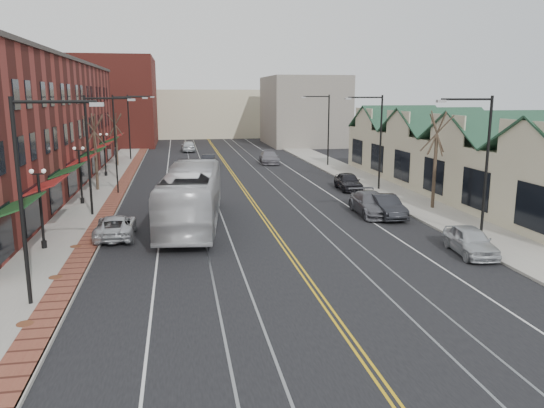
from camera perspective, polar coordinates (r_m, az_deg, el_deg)
name	(u,v)px	position (r m, az deg, el deg)	size (l,w,h in m)	color
ground	(314,288)	(23.23, 4.51, -9.04)	(160.00, 160.00, 0.00)	black
sidewalk_left	(94,204)	(42.30, -18.63, 0.01)	(4.00, 120.00, 0.15)	gray
sidewalk_right	(393,194)	(45.35, 12.89, 1.09)	(4.00, 120.00, 0.15)	gray
building_left	(15,127)	(49.92, -25.91, 7.45)	(10.00, 50.00, 11.00)	maroon
building_right	(461,166)	(47.66, 19.69, 3.92)	(8.00, 36.00, 4.60)	beige
backdrop_left	(111,102)	(91.60, -16.91, 10.49)	(14.00, 18.00, 14.00)	maroon
backdrop_mid	(205,113)	(106.21, -7.18, 9.66)	(22.00, 14.00, 9.00)	beige
backdrop_right	(304,111)	(88.47, 3.42, 9.97)	(12.00, 16.00, 11.00)	slate
streetlight_l_0	(32,181)	(21.94, -24.45, 2.29)	(3.33, 0.25, 8.00)	black
streetlight_l_1	(94,143)	(37.54, -18.55, 6.25)	(3.33, 0.25, 8.00)	black
streetlight_l_2	(119,128)	(53.38, -16.11, 7.86)	(3.33, 0.25, 8.00)	black
streetlight_l_3	(132,120)	(69.29, -14.78, 8.72)	(3.33, 0.25, 8.00)	black
streetlight_r_0	(480,153)	(31.86, 21.49, 5.16)	(3.33, 0.25, 8.00)	black
streetlight_r_1	(376,132)	(46.21, 11.11, 7.56)	(3.33, 0.25, 8.00)	black
streetlight_r_2	(325,123)	(61.38, 5.70, 8.71)	(3.33, 0.25, 8.00)	black
lamppost_l_1	(41,211)	(30.49, -23.59, -0.65)	(0.84, 0.28, 4.27)	black
lamppost_l_2	(81,176)	(42.07, -19.90, 2.81)	(0.84, 0.28, 4.27)	black
lamppost_l_3	(105,155)	(55.80, -17.54, 5.01)	(0.84, 0.28, 4.27)	black
tree_left_near	(95,150)	(47.74, -18.47, 5.48)	(1.78, 1.37, 6.48)	#382B21
tree_left_far	(116,138)	(63.57, -16.43, 6.81)	(1.66, 1.28, 6.02)	#382B21
tree_right_mid	(435,158)	(39.64, 17.16, 4.74)	(1.90, 1.46, 6.93)	#382B21
manhole_near	(25,324)	(21.40, -25.04, -11.58)	(0.60, 0.60, 0.02)	#592D19
manhole_mid	(55,277)	(25.94, -22.26, -7.29)	(0.60, 0.60, 0.02)	#592D19
manhole_far	(76,246)	(30.63, -20.36, -4.29)	(0.60, 0.60, 0.02)	#592D19
traffic_signal	(117,167)	(45.66, -16.36, 3.88)	(0.18, 0.15, 3.80)	black
transit_bus	(192,197)	(33.81, -8.64, 0.78)	(3.14, 13.44, 3.74)	silver
parked_suv	(116,226)	(32.17, -16.47, -2.34)	(2.22, 4.81, 1.34)	#B7BABF
parked_car_a	(470,241)	(29.56, 20.56, -3.72)	(1.72, 4.28, 1.46)	#B6BABE
parked_car_b	(385,206)	(36.78, 12.09, -0.23)	(1.60, 4.60, 1.52)	black
parked_car_c	(371,204)	(37.32, 10.63, 0.03)	(2.17, 5.35, 1.55)	#5D5D64
parked_car_d	(348,181)	(46.67, 8.20, 2.42)	(1.78, 4.42, 1.51)	black
distant_car_left	(209,160)	(62.00, -6.84, 4.70)	(1.50, 4.29, 1.41)	black
distant_car_right	(269,157)	(64.06, -0.30, 5.05)	(2.10, 5.17, 1.50)	slate
distant_car_far	(188,146)	(78.29, -8.99, 6.17)	(1.90, 4.72, 1.61)	silver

